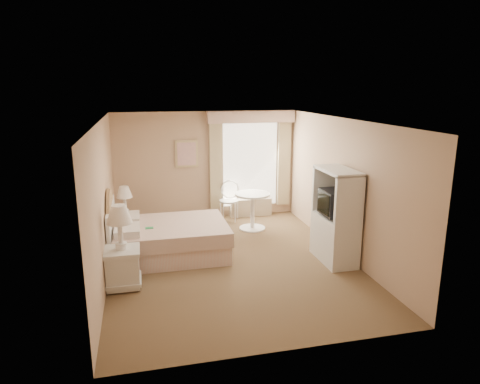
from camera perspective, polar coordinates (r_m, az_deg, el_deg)
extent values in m
cube|color=brown|center=(7.75, -1.19, -9.23)|extent=(4.20, 5.50, 0.01)
cube|color=silver|center=(7.15, -1.29, 9.52)|extent=(4.20, 5.50, 0.01)
cube|color=tan|center=(10.00, -4.54, 3.52)|extent=(4.20, 0.01, 2.50)
cube|color=tan|center=(4.82, 5.66, -8.05)|extent=(4.20, 0.01, 2.50)
cube|color=tan|center=(7.23, -17.75, -1.16)|extent=(0.01, 5.50, 2.50)
cube|color=tan|center=(8.04, 13.55, 0.61)|extent=(0.01, 5.50, 2.50)
cube|color=white|center=(10.18, 1.35, 3.75)|extent=(1.30, 0.02, 2.00)
cube|color=tan|center=(9.96, -3.21, 3.50)|extent=(0.30, 0.08, 2.05)
cube|color=tan|center=(10.37, 5.87, 3.87)|extent=(0.30, 0.08, 2.05)
cube|color=#DBA18E|center=(9.95, 1.52, 10.02)|extent=(2.05, 0.20, 0.28)
cube|color=beige|center=(10.33, 1.44, -2.02)|extent=(1.00, 0.22, 0.42)
cube|color=tan|center=(9.86, -7.14, 5.08)|extent=(0.52, 0.03, 0.62)
cube|color=beige|center=(9.84, -7.12, 5.06)|extent=(0.42, 0.02, 0.52)
cube|color=#DBA18E|center=(8.08, -9.05, -7.15)|extent=(1.96, 1.50, 0.34)
cube|color=beige|center=(7.98, -9.13, -5.14)|extent=(2.02, 1.55, 0.26)
cube|color=beige|center=(7.57, -14.81, -4.99)|extent=(0.42, 0.58, 0.13)
cube|color=beige|center=(8.25, -14.71, -3.42)|extent=(0.42, 0.58, 0.13)
cube|color=#268E4B|center=(7.79, -12.00, -4.70)|extent=(0.14, 0.10, 0.01)
cube|color=white|center=(7.97, -16.72, -5.24)|extent=(0.06, 1.59, 1.03)
cylinder|color=#A27E56|center=(7.94, -16.77, -4.60)|extent=(0.05, 1.41, 1.41)
cube|color=silver|center=(6.97, -15.34, -9.93)|extent=(0.50, 0.50, 0.54)
cube|color=silver|center=(6.85, -15.50, -7.62)|extent=(0.54, 0.54, 0.06)
cube|color=silver|center=(7.04, -15.24, -11.29)|extent=(0.54, 0.54, 0.05)
cylinder|color=white|center=(6.82, -15.55, -6.95)|extent=(0.17, 0.17, 0.11)
cylinder|color=white|center=(6.75, -15.67, -5.24)|extent=(0.08, 0.08, 0.43)
cone|color=white|center=(6.66, -15.83, -2.88)|extent=(0.39, 0.39, 0.28)
cube|color=silver|center=(9.13, -14.90, -4.47)|extent=(0.41, 0.41, 0.44)
cube|color=silver|center=(9.06, -15.00, -2.98)|extent=(0.44, 0.44, 0.05)
cube|color=silver|center=(9.18, -14.84, -5.36)|extent=(0.44, 0.44, 0.04)
cylinder|color=white|center=(9.04, -15.03, -2.55)|extent=(0.14, 0.14, 0.09)
cylinder|color=white|center=(8.99, -15.10, -1.47)|extent=(0.06, 0.06, 0.35)
cone|color=white|center=(8.94, -15.20, 0.01)|extent=(0.32, 0.32, 0.23)
cylinder|color=white|center=(9.43, 1.65, -4.83)|extent=(0.57, 0.57, 0.03)
cylinder|color=white|center=(9.32, 1.67, -2.58)|extent=(0.09, 0.09, 0.76)
cylinder|color=silver|center=(9.22, 1.68, -0.31)|extent=(0.76, 0.76, 0.04)
cylinder|color=white|center=(9.85, -2.61, -2.74)|extent=(0.03, 0.03, 0.45)
cylinder|color=white|center=(9.79, -0.65, -2.82)|extent=(0.03, 0.03, 0.45)
cylinder|color=white|center=(10.17, -2.26, -2.19)|extent=(0.03, 0.03, 0.45)
cylinder|color=white|center=(10.12, -0.36, -2.27)|extent=(0.03, 0.03, 0.45)
cylinder|color=silver|center=(9.92, -1.48, -1.19)|extent=(0.57, 0.57, 0.04)
torus|color=white|center=(9.99, -1.35, 0.35)|extent=(0.44, 0.26, 0.43)
cylinder|color=white|center=(10.06, -2.28, 0.14)|extent=(0.03, 0.03, 0.40)
cylinder|color=white|center=(10.01, -0.36, 0.08)|extent=(0.03, 0.03, 0.40)
cube|color=silver|center=(7.84, 12.46, -6.08)|extent=(0.50, 1.01, 0.82)
cube|color=silver|center=(7.20, 14.39, -1.11)|extent=(0.50, 0.07, 0.82)
cube|color=silver|center=(8.01, 11.34, 0.57)|extent=(0.50, 0.07, 0.82)
cube|color=silver|center=(7.51, 12.95, 2.82)|extent=(0.50, 1.01, 0.05)
cube|color=silver|center=(7.70, 14.35, -0.13)|extent=(0.04, 1.01, 0.82)
cube|color=black|center=(7.63, 12.60, -1.37)|extent=(0.44, 0.55, 0.44)
cube|color=black|center=(7.54, 11.09, -1.48)|extent=(0.02, 0.46, 0.37)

